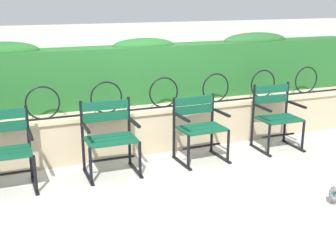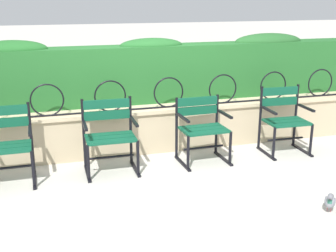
{
  "view_description": "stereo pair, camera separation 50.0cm",
  "coord_description": "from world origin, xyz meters",
  "views": [
    {
      "loc": [
        -1.93,
        -4.62,
        2.07
      ],
      "look_at": [
        0.0,
        0.07,
        0.55
      ],
      "focal_mm": 46.46,
      "sensor_mm": 36.0,
      "label": 1
    },
    {
      "loc": [
        -1.46,
        -4.79,
        2.07
      ],
      "look_at": [
        0.0,
        0.07,
        0.55
      ],
      "focal_mm": 46.46,
      "sensor_mm": 36.0,
      "label": 2
    }
  ],
  "objects": [
    {
      "name": "park_chair_centre_right",
      "position": [
        0.5,
        0.21,
        0.46
      ],
      "size": [
        0.63,
        0.54,
        0.82
      ],
      "color": "#0F4C33",
      "rests_on": "ground"
    },
    {
      "name": "stone_wall",
      "position": [
        0.0,
        0.78,
        0.31
      ],
      "size": [
        7.45,
        0.41,
        0.61
      ],
      "color": "tan",
      "rests_on": "ground"
    },
    {
      "name": "ground_plane",
      "position": [
        0.0,
        0.0,
        0.0
      ],
      "size": [
        60.0,
        60.0,
        0.0
      ],
      "primitive_type": "plane",
      "color": "#BCB7AD"
    },
    {
      "name": "hedge_row",
      "position": [
        0.02,
        1.18,
        1.05
      ],
      "size": [
        7.3,
        0.46,
        0.92
      ],
      "color": "#236028",
      "rests_on": "stone_wall"
    },
    {
      "name": "park_chair_centre_left",
      "position": [
        -0.7,
        0.22,
        0.47
      ],
      "size": [
        0.64,
        0.53,
        0.88
      ],
      "color": "#0F4C33",
      "rests_on": "ground"
    },
    {
      "name": "park_chair_leftmost",
      "position": [
        -1.9,
        0.21,
        0.47
      ],
      "size": [
        0.62,
        0.52,
        0.89
      ],
      "color": "#0F4C33",
      "rests_on": "ground"
    },
    {
      "name": "iron_arch_fence",
      "position": [
        -0.17,
        0.7,
        0.8
      ],
      "size": [
        6.91,
        0.02,
        0.42
      ],
      "color": "black",
      "rests_on": "stone_wall"
    },
    {
      "name": "park_chair_rightmost",
      "position": [
        1.7,
        0.22,
        0.47
      ],
      "size": [
        0.61,
        0.54,
        0.9
      ],
      "color": "#0F4C33",
      "rests_on": "ground"
    },
    {
      "name": "pigeon_near_chairs",
      "position": [
        1.22,
        -1.49,
        0.11
      ],
      "size": [
        0.22,
        0.24,
        0.22
      ],
      "color": "gray",
      "rests_on": "ground"
    }
  ]
}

